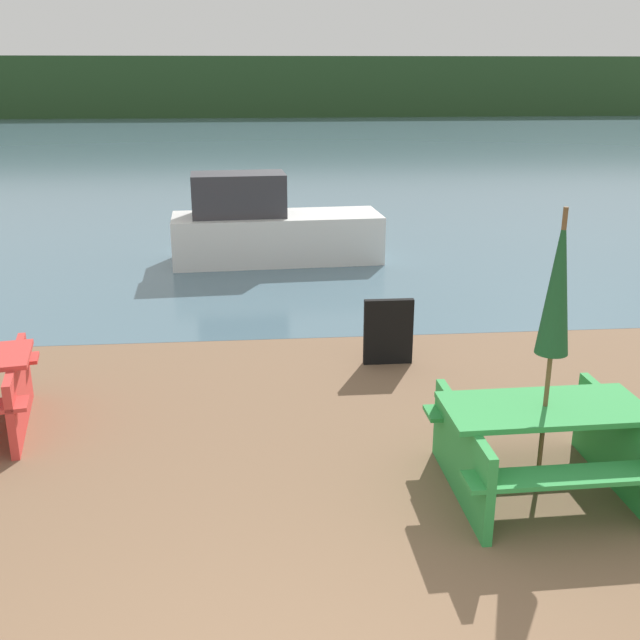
# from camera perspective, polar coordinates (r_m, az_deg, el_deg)

# --- Properties ---
(water) EXTENTS (60.00, 50.00, 0.00)m
(water) POSITION_cam_1_polar(r_m,az_deg,el_deg) (33.81, -5.31, 13.13)
(water) COLOR slate
(water) RESTS_ON ground_plane
(far_treeline) EXTENTS (80.00, 1.60, 4.00)m
(far_treeline) POSITION_cam_1_polar(r_m,az_deg,el_deg) (53.68, -5.40, 17.26)
(far_treeline) COLOR #284723
(far_treeline) RESTS_ON water
(picnic_table_green) EXTENTS (1.57, 1.41, 0.73)m
(picnic_table_green) POSITION_cam_1_polar(r_m,az_deg,el_deg) (6.10, 16.53, -8.74)
(picnic_table_green) COLOR green
(picnic_table_green) RESTS_ON ground_plane
(umbrella_darkgreen) EXTENTS (0.24, 0.24, 2.25)m
(umbrella_darkgreen) POSITION_cam_1_polar(r_m,az_deg,el_deg) (5.65, 17.67, 2.51)
(umbrella_darkgreen) COLOR brown
(umbrella_darkgreen) RESTS_ON ground_plane
(boat) EXTENTS (3.60, 1.41, 1.52)m
(boat) POSITION_cam_1_polar(r_m,az_deg,el_deg) (12.91, -3.90, 6.96)
(boat) COLOR silver
(boat) RESTS_ON water
(signboard) EXTENTS (0.55, 0.08, 0.75)m
(signboard) POSITION_cam_1_polar(r_m,az_deg,el_deg) (8.38, 5.23, -0.90)
(signboard) COLOR black
(signboard) RESTS_ON ground_plane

